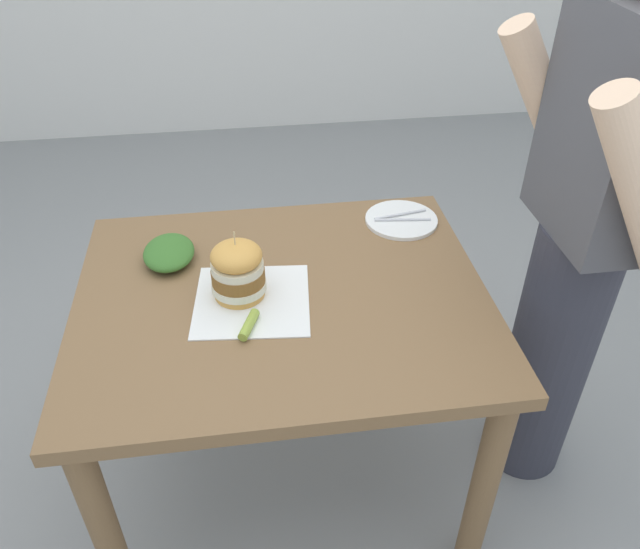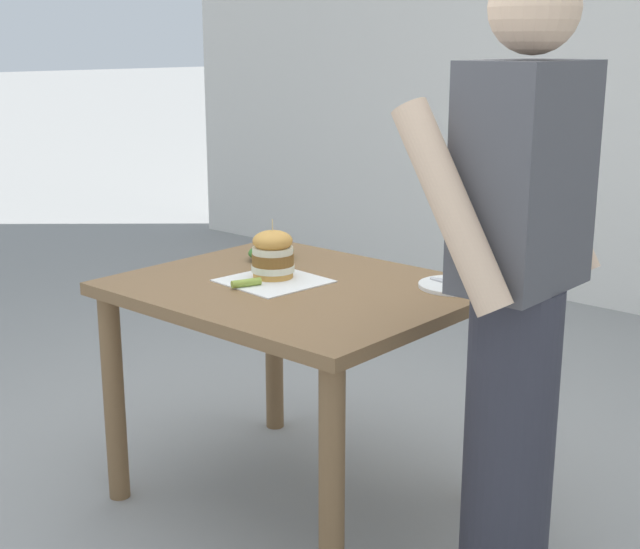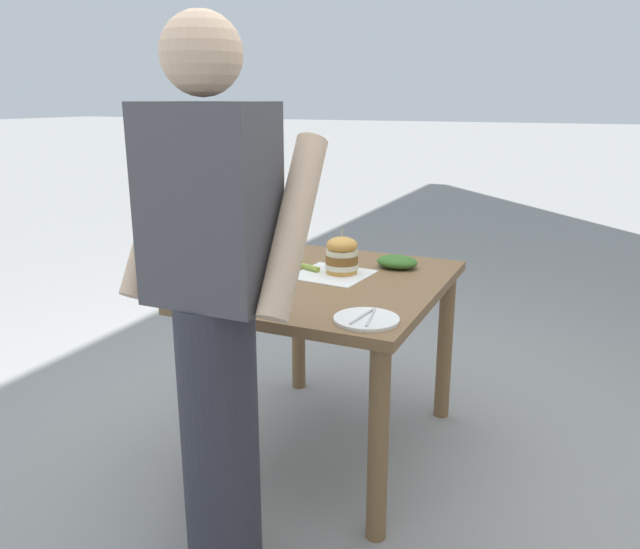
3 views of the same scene
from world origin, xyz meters
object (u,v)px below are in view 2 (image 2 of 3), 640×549
Objects in this scene: pickle_spear at (246,283)px; side_plate_with_forks at (454,285)px; diner_across_table at (516,292)px; patio_table at (297,321)px; side_salad at (271,252)px; sandwich at (273,254)px.

side_plate_with_forks is at bearing 131.69° from pickle_spear.
pickle_spear is 0.89m from diner_across_table.
side_plate_with_forks reaches higher than patio_table.
diner_across_table reaches higher than side_salad.
side_plate_with_forks is (-0.29, 0.50, -0.07)m from sandwich.
pickle_spear is 0.65m from side_plate_with_forks.
side_salad is 1.11m from diner_across_table.
side_salad is (-0.18, -0.19, -0.05)m from sandwich.
sandwich is 0.59m from side_plate_with_forks.
sandwich is 0.15m from pickle_spear.
diner_across_table is at bearing 87.85° from sandwich.
pickle_spear reaches higher than side_plate_with_forks.
pickle_spear is 0.53× the size of side_salad.
diner_across_table is (-0.10, 0.88, 0.11)m from pickle_spear.
sandwich is 0.27m from side_salad.
sandwich is 0.11× the size of diner_across_table.
sandwich is at bearing 45.70° from side_salad.
side_salad reaches higher than side_plate_with_forks.
sandwich is (-0.01, -0.11, 0.20)m from patio_table.
patio_table is 0.38m from side_salad.
diner_across_table reaches higher than sandwich.
pickle_spear is at bearing -83.26° from diner_across_table.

